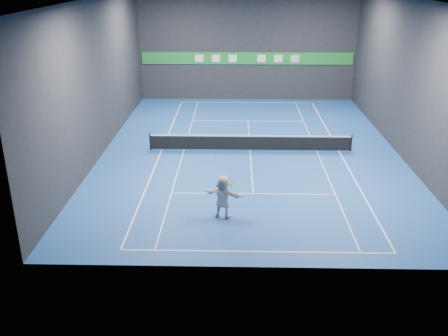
{
  "coord_description": "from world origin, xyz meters",
  "views": [
    {
      "loc": [
        -0.92,
        -29.13,
        10.53
      ],
      "look_at": [
        -1.46,
        -6.7,
        1.5
      ],
      "focal_mm": 40.0,
      "sensor_mm": 36.0,
      "label": 1
    }
  ],
  "objects_px": {
    "player": "(223,197)",
    "tennis_racket": "(231,182)",
    "tennis_net": "(250,142)",
    "tennis_ball": "(215,159)"
  },
  "relations": [
    {
      "from": "player",
      "to": "tennis_racket",
      "type": "xyz_separation_m",
      "value": [
        0.35,
        0.05,
        0.68
      ]
    },
    {
      "from": "tennis_net",
      "to": "tennis_racket",
      "type": "height_order",
      "value": "tennis_racket"
    },
    {
      "from": "tennis_net",
      "to": "player",
      "type": "bearing_deg",
      "value": -99.3
    },
    {
      "from": "player",
      "to": "tennis_racket",
      "type": "relative_size",
      "value": 3.87
    },
    {
      "from": "player",
      "to": "tennis_net",
      "type": "distance_m",
      "value": 9.03
    },
    {
      "from": "tennis_net",
      "to": "tennis_racket",
      "type": "relative_size",
      "value": 24.19
    },
    {
      "from": "tennis_ball",
      "to": "tennis_racket",
      "type": "relative_size",
      "value": 0.13
    },
    {
      "from": "tennis_ball",
      "to": "tennis_net",
      "type": "xyz_separation_m",
      "value": [
        1.8,
        8.82,
        -2.26
      ]
    },
    {
      "from": "tennis_net",
      "to": "tennis_ball",
      "type": "bearing_deg",
      "value": -101.52
    },
    {
      "from": "player",
      "to": "tennis_racket",
      "type": "height_order",
      "value": "player"
    }
  ]
}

